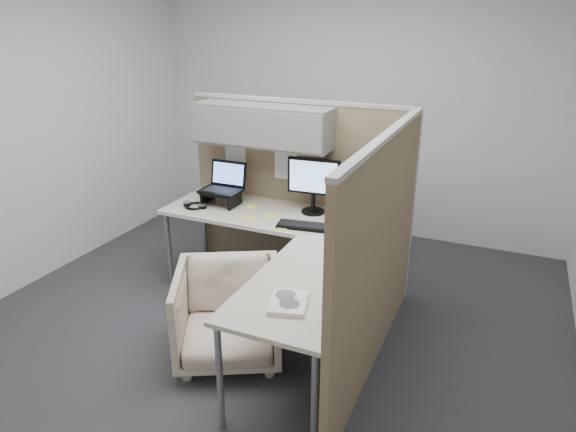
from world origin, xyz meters
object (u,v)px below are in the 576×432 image
at_px(desk, 284,242).
at_px(keyboard, 308,226).
at_px(monitor_left, 314,181).
at_px(office_chair, 228,310).

relative_size(desk, keyboard, 4.16).
bearing_deg(monitor_left, keyboard, -79.89).
distance_m(desk, office_chair, 0.67).
bearing_deg(monitor_left, office_chair, -104.02).
height_order(office_chair, keyboard, keyboard).
bearing_deg(keyboard, office_chair, -117.34).
height_order(desk, keyboard, keyboard).
height_order(office_chair, monitor_left, monitor_left).
bearing_deg(desk, monitor_left, 89.07).
distance_m(monitor_left, keyboard, 0.43).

